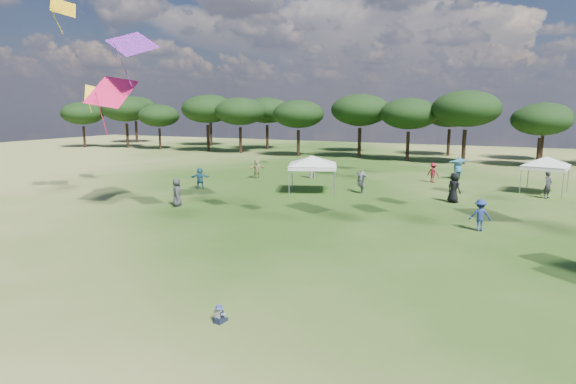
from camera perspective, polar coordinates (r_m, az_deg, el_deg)
name	(u,v)px	position (r m, az deg, el deg)	size (l,w,h in m)	color
ground	(163,346)	(12.91, -14.64, -17.28)	(140.00, 140.00, 0.00)	#2D4D17
tree_line	(460,111)	(56.41, 19.73, 9.03)	(108.78, 17.63, 7.77)	black
tent_left	(313,158)	(33.19, 2.94, 4.08)	(6.10, 6.10, 2.84)	gray
tent_right	(547,158)	(37.02, 28.31, 3.54)	(5.35, 5.35, 2.86)	gray
toddler	(220,315)	(13.75, -8.10, -14.22)	(0.36, 0.39, 0.51)	black
festival_crowd	(395,179)	(34.67, 12.60, 1.54)	(28.19, 20.29, 1.92)	#275775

